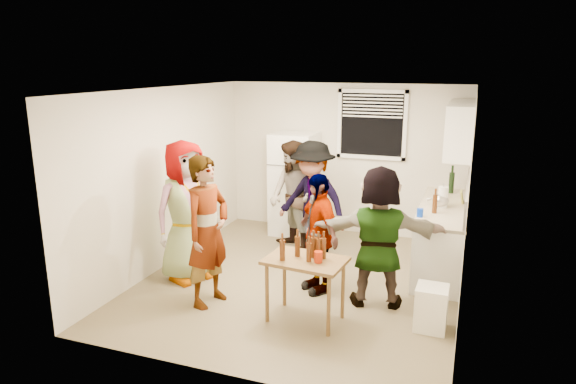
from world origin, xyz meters
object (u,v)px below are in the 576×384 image
at_px(refrigerator, 294,184).
at_px(trash_bin, 431,307).
at_px(guest_black, 317,290).
at_px(guest_orange, 376,303).
at_px(blue_cup, 420,217).
at_px(beer_bottle_counter, 434,213).
at_px(serving_table, 305,319).
at_px(beer_bottle_table, 309,261).
at_px(kettle, 440,207).
at_px(guest_stripe, 210,302).
at_px(guest_grey, 189,278).
at_px(red_cup, 318,262).
at_px(wine_bottle, 451,193).
at_px(guest_back_right, 312,258).
at_px(guest_back_left, 293,250).

distance_m(refrigerator, trash_bin, 3.64).
bearing_deg(guest_black, guest_orange, 37.86).
height_order(blue_cup, guest_orange, blue_cup).
height_order(beer_bottle_counter, serving_table, beer_bottle_counter).
distance_m(refrigerator, guest_black, 2.47).
bearing_deg(blue_cup, beer_bottle_table, -123.43).
bearing_deg(kettle, serving_table, -121.29).
distance_m(beer_bottle_table, guest_orange, 1.20).
bearing_deg(kettle, guest_stripe, -140.33).
relative_size(beer_bottle_table, guest_grey, 0.11).
xyz_separation_m(refrigerator, guest_grey, (-0.70, -2.30, -0.85)).
xyz_separation_m(red_cup, guest_stripe, (-1.37, 0.07, -0.73)).
bearing_deg(blue_cup, kettle, 69.73).
height_order(beer_bottle_table, guest_black, beer_bottle_table).
xyz_separation_m(wine_bottle, trash_bin, (-0.03, -2.63, -0.65)).
relative_size(beer_bottle_table, guest_stripe, 0.12).
bearing_deg(red_cup, beer_bottle_counter, 58.81).
distance_m(refrigerator, red_cup, 3.19).
bearing_deg(guest_stripe, wine_bottle, -28.71).
height_order(kettle, guest_back_right, kettle).
relative_size(guest_stripe, guest_back_left, 1.06).
bearing_deg(serving_table, guest_grey, 162.59).
height_order(blue_cup, serving_table, blue_cup).
height_order(kettle, guest_grey, kettle).
xyz_separation_m(wine_bottle, guest_orange, (-0.69, -2.23, -0.90)).
bearing_deg(blue_cup, trash_bin, -76.67).
distance_m(guest_grey, guest_back_right, 1.83).
relative_size(beer_bottle_counter, blue_cup, 2.22).
relative_size(refrigerator, wine_bottle, 5.38).
bearing_deg(guest_back_left, refrigerator, 148.28).
bearing_deg(refrigerator, red_cup, -66.20).
bearing_deg(serving_table, trash_bin, 11.44).
xyz_separation_m(serving_table, guest_stripe, (-1.21, 0.02, 0.00)).
height_order(kettle, guest_back_left, kettle).
distance_m(refrigerator, guest_grey, 2.55).
relative_size(beer_bottle_counter, trash_bin, 0.50).
height_order(guest_grey, guest_stripe, guest_grey).
relative_size(trash_bin, beer_bottle_table, 2.34).
height_order(guest_back_right, guest_orange, guest_back_right).
distance_m(serving_table, guest_orange, 0.96).
bearing_deg(red_cup, wine_bottle, 67.61).
bearing_deg(guest_black, blue_cup, 77.27).
bearing_deg(wine_bottle, guest_stripe, -131.94).
distance_m(kettle, beer_bottle_table, 2.43).
height_order(refrigerator, red_cup, refrigerator).
bearing_deg(blue_cup, refrigerator, 147.38).
bearing_deg(serving_table, beer_bottle_counter, 54.54).
bearing_deg(guest_black, guest_grey, -125.74).
relative_size(serving_table, guest_grey, 0.46).
distance_m(kettle, blue_cup, 0.61).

